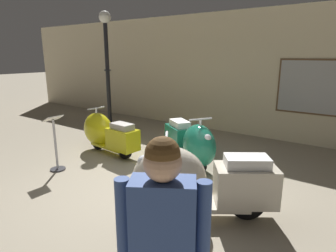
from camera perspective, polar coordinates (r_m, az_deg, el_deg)
name	(u,v)px	position (r m, az deg, el deg)	size (l,w,h in m)	color
ground_plane	(136,187)	(4.82, -6.41, -12.01)	(60.00, 60.00, 0.00)	gray
showroom_back_wall	(240,74)	(7.96, 14.24, 10.02)	(18.00, 0.24, 3.22)	beige
scooter_0	(105,133)	(6.42, -12.41, -1.33)	(1.63, 0.60, 0.97)	black
scooter_1	(192,143)	(5.51, 4.89, -3.42)	(1.64, 1.29, 1.01)	black
scooter_2	(192,182)	(3.77, 4.88, -11.06)	(1.82, 1.49, 1.13)	black
lamppost	(107,62)	(8.19, -12.05, 12.44)	(0.32, 0.32, 3.23)	black
visitor_0	(163,248)	(1.89, -1.00, -23.14)	(0.50, 0.40, 1.68)	black
info_stanchion	(56,148)	(5.70, -21.46, -4.05)	(0.28, 0.33, 1.05)	#333338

